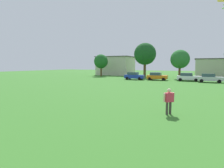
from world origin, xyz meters
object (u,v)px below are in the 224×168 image
object	(u,v)px
adult_bystander	(169,99)
parked_car_blue_0	(134,76)
parked_car_white_2	(188,77)
tree_left	(145,54)
parked_car_orange_1	(157,76)
parked_car_silver_3	(210,78)
tree_far_left	(101,61)
tree_center	(180,59)

from	to	relation	value
adult_bystander	parked_car_blue_0	distance (m)	29.06
parked_car_blue_0	parked_car_white_2	size ratio (longest dim) A/B	1.00
tree_left	parked_car_white_2	bearing A→B (deg)	-37.22
parked_car_orange_1	parked_car_silver_3	size ratio (longest dim) A/B	1.00
adult_bystander	tree_far_left	xyz separation A→B (m)	(-24.29, 34.88, 3.29)
parked_car_silver_3	tree_far_left	bearing A→B (deg)	163.53
parked_car_blue_0	tree_left	size ratio (longest dim) A/B	0.46
parked_car_blue_0	parked_car_white_2	distance (m)	11.23
tree_left	parked_car_blue_0	bearing A→B (deg)	-88.72
parked_car_orange_1	tree_far_left	bearing A→B (deg)	157.60
adult_bystander	parked_car_orange_1	distance (m)	28.24
parked_car_silver_3	parked_car_blue_0	bearing A→B (deg)	179.40
adult_bystander	parked_car_blue_0	bearing A→B (deg)	69.54
parked_car_blue_0	tree_center	world-z (taller)	tree_center
adult_bystander	parked_car_silver_3	size ratio (longest dim) A/B	0.41
parked_car_silver_3	tree_far_left	world-z (taller)	tree_far_left
parked_car_white_2	tree_center	world-z (taller)	tree_center
adult_bystander	tree_left	distance (m)	38.69
parked_car_blue_0	parked_car_white_2	world-z (taller)	same
parked_car_blue_0	parked_car_silver_3	world-z (taller)	same
parked_car_blue_0	tree_left	distance (m)	11.18
parked_car_silver_3	tree_far_left	size ratio (longest dim) A/B	0.67
parked_car_orange_1	parked_car_blue_0	bearing A→B (deg)	-171.41
parked_car_orange_1	parked_car_white_2	xyz separation A→B (m)	(6.22, 0.40, 0.00)
parked_car_silver_3	parked_car_orange_1	bearing A→B (deg)	174.88
parked_car_blue_0	parked_car_silver_3	bearing A→B (deg)	-0.60
adult_bystander	tree_left	xyz separation A→B (m)	(-11.56, 36.56, 5.20)
parked_car_silver_3	parked_car_white_2	bearing A→B (deg)	161.54
parked_car_white_2	adult_bystander	bearing A→B (deg)	-89.65
tree_far_left	tree_center	world-z (taller)	tree_center
parked_car_white_2	parked_car_silver_3	size ratio (longest dim) A/B	1.00
parked_car_orange_1	parked_car_white_2	world-z (taller)	same
parked_car_white_2	tree_left	size ratio (longest dim) A/B	0.46
parked_car_blue_0	tree_center	bearing A→B (deg)	37.35
parked_car_white_2	parked_car_blue_0	bearing A→B (deg)	-174.15
tree_center	parked_car_orange_1	bearing A→B (deg)	-123.62
parked_car_orange_1	tree_left	bearing A→B (deg)	119.73
tree_far_left	tree_left	xyz separation A→B (m)	(12.72, 1.68, 1.91)
parked_car_white_2	tree_left	bearing A→B (deg)	142.78
parked_car_white_2	tree_left	distance (m)	15.29
parked_car_white_2	tree_far_left	world-z (taller)	tree_far_left
parked_car_blue_0	tree_far_left	xyz separation A→B (m)	(-12.94, 8.12, 3.47)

